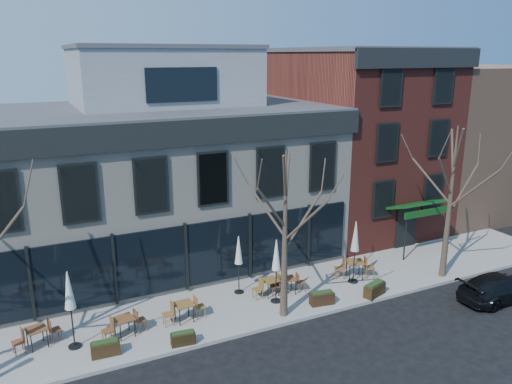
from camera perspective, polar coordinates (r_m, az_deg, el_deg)
name	(u,v)px	position (r m, az deg, el deg)	size (l,w,h in m)	color
ground	(187,294)	(23.96, -7.89, -11.44)	(120.00, 120.00, 0.00)	black
sidewalk_front	(270,298)	(23.25, 1.60, -11.97)	(33.50, 4.70, 0.15)	gray
corner_building	(155,173)	(27.00, -11.44, 2.18)	(18.39, 10.39, 11.10)	beige
red_brick_building	(356,139)	(32.32, 11.37, 5.99)	(8.20, 11.78, 11.18)	maroon
bg_building	(458,136)	(39.87, 22.09, 5.99)	(12.00, 12.00, 10.00)	#8C664C
tree_mid	(285,234)	(20.22, 3.36, -4.78)	(3.50, 3.55, 7.04)	#382B21
tree_right	(450,201)	(25.57, 21.32, -0.96)	(3.72, 3.77, 7.48)	#382B21
parked_sedan	(500,287)	(25.49, 26.11, -9.74)	(1.72, 4.23, 1.23)	black
cafe_set_0	(37,335)	(21.08, -23.76, -14.75)	(1.83, 0.87, 0.94)	brown
cafe_set_1	(124,325)	(20.70, -14.80, -14.45)	(1.84, 0.85, 0.94)	brown
cafe_set_2	(184,310)	(21.25, -8.21, -13.19)	(1.85, 0.77, 0.97)	brown
cafe_set_3	(270,285)	(23.10, 1.63, -10.61)	(1.80, 0.77, 0.94)	brown
cafe_set_4	(288,284)	(23.33, 3.66, -10.41)	(1.75, 0.78, 0.90)	brown
cafe_set_5	(355,267)	(25.21, 11.20, -8.45)	(2.03, 1.21, 1.05)	brown
umbrella_0	(69,295)	(19.78, -20.56, -10.92)	(0.49, 0.49, 3.08)	black
umbrella_2	(239,253)	(22.72, -2.00, -7.01)	(0.44, 0.44, 2.77)	black
umbrella_3	(276,258)	(21.87, 2.33, -7.59)	(0.47, 0.47, 2.93)	black
umbrella_4	(355,240)	(24.12, 11.28, -5.37)	(0.49, 0.49, 3.08)	black
planter_0	(105,348)	(19.83, -16.83, -16.72)	(1.06, 0.48, 0.58)	#312010
planter_1	(183,338)	(19.87, -8.34, -16.20)	(0.96, 0.47, 0.52)	black
planter_2	(322,298)	(22.59, 7.54, -11.91)	(1.11, 0.57, 0.60)	black
planter_3	(375,289)	(23.74, 13.40, -10.75)	(1.23, 0.79, 0.64)	#2F200F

